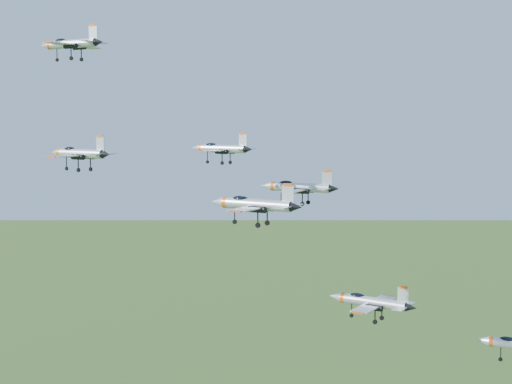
% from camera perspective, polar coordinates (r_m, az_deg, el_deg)
% --- Properties ---
extents(jet_lead, '(13.82, 11.57, 3.70)m').
position_cam_1_polar(jet_lead, '(126.26, -14.66, 11.41)').
color(jet_lead, silver).
extents(jet_left_high, '(11.09, 9.41, 3.00)m').
position_cam_1_polar(jet_left_high, '(105.96, -2.87, 3.50)').
color(jet_left_high, silver).
extents(jet_right_high, '(11.04, 9.40, 3.01)m').
position_cam_1_polar(jet_right_high, '(94.56, -14.01, 3.03)').
color(jet_right_high, silver).
extents(jet_left_low, '(12.87, 10.73, 3.44)m').
position_cam_1_polar(jet_left_low, '(107.68, 3.37, 0.40)').
color(jet_left_low, silver).
extents(jet_right_low, '(13.14, 11.05, 3.53)m').
position_cam_1_polar(jet_right_low, '(89.20, -0.17, -0.97)').
color(jet_right_low, silver).
extents(jet_trail, '(12.76, 10.81, 3.45)m').
position_cam_1_polar(jet_trail, '(99.55, 9.13, -8.64)').
color(jet_trail, silver).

